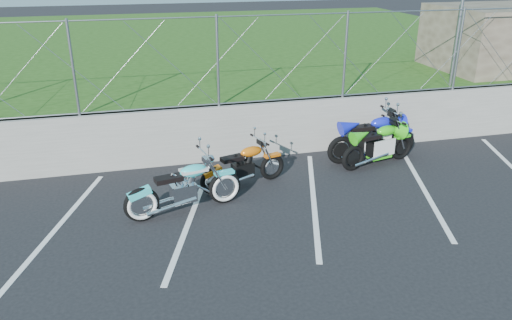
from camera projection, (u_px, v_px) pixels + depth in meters
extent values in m
plane|color=black|center=(200.00, 241.00, 8.39)|extent=(90.00, 90.00, 0.00)
cube|color=slate|center=(176.00, 137.00, 11.28)|extent=(30.00, 0.22, 1.30)
cube|color=#204512|center=(151.00, 56.00, 20.24)|extent=(30.00, 20.00, 1.30)
cylinder|color=gray|center=(169.00, 18.00, 10.29)|extent=(28.00, 0.03, 0.03)
cylinder|color=gray|center=(174.00, 107.00, 11.01)|extent=(28.00, 0.03, 0.03)
cylinder|color=gray|center=(459.00, 27.00, 12.46)|extent=(0.08, 0.08, 3.00)
cube|color=silver|center=(56.00, 229.00, 8.74)|extent=(1.49, 4.31, 0.01)
cube|color=silver|center=(192.00, 213.00, 9.28)|extent=(1.49, 4.31, 0.01)
cube|color=silver|center=(314.00, 199.00, 9.83)|extent=(1.49, 4.31, 0.01)
cube|color=silver|center=(422.00, 186.00, 10.38)|extent=(1.49, 4.31, 0.01)
torus|color=black|center=(142.00, 205.00, 8.90)|extent=(0.66, 0.25, 0.66)
torus|color=black|center=(225.00, 187.00, 9.57)|extent=(0.66, 0.25, 0.66)
cube|color=silver|center=(183.00, 192.00, 9.20)|extent=(0.51, 0.37, 0.34)
ellipsoid|color=#34CDD0|center=(194.00, 171.00, 9.14)|extent=(0.56, 0.35, 0.23)
cube|color=black|center=(169.00, 179.00, 8.97)|extent=(0.54, 0.34, 0.09)
cube|color=#34CDD0|center=(224.00, 173.00, 9.45)|extent=(0.40, 0.23, 0.06)
cylinder|color=silver|center=(204.00, 153.00, 9.11)|extent=(0.18, 0.71, 0.03)
torus|color=black|center=(213.00, 181.00, 9.95)|extent=(0.58, 0.25, 0.57)
torus|color=black|center=(272.00, 167.00, 10.59)|extent=(0.58, 0.25, 0.57)
cube|color=black|center=(243.00, 170.00, 10.23)|extent=(0.48, 0.36, 0.31)
ellipsoid|color=#D8630C|center=(251.00, 151.00, 10.19)|extent=(0.53, 0.35, 0.21)
cube|color=black|center=(232.00, 159.00, 10.01)|extent=(0.50, 0.34, 0.08)
cube|color=#D8630C|center=(272.00, 155.00, 10.49)|extent=(0.37, 0.23, 0.06)
cylinder|color=silver|center=(260.00, 140.00, 10.19)|extent=(0.21, 0.65, 0.03)
torus|color=black|center=(353.00, 158.00, 11.02)|extent=(0.61, 0.25, 0.60)
torus|color=black|center=(401.00, 147.00, 11.64)|extent=(0.61, 0.25, 0.60)
cube|color=black|center=(377.00, 149.00, 11.28)|extent=(0.51, 0.38, 0.34)
ellipsoid|color=#35CC19|center=(387.00, 130.00, 11.23)|extent=(0.57, 0.36, 0.23)
cube|color=black|center=(370.00, 137.00, 11.05)|extent=(0.54, 0.35, 0.09)
cube|color=#35CC19|center=(403.00, 136.00, 11.53)|extent=(0.40, 0.24, 0.06)
cylinder|color=silver|center=(394.00, 120.00, 11.21)|extent=(0.20, 0.70, 0.03)
torus|color=black|center=(341.00, 150.00, 11.38)|extent=(0.67, 0.16, 0.67)
torus|color=black|center=(401.00, 143.00, 11.82)|extent=(0.67, 0.16, 0.67)
cube|color=black|center=(371.00, 142.00, 11.55)|extent=(0.53, 0.34, 0.38)
ellipsoid|color=#151FC9|center=(382.00, 123.00, 11.45)|extent=(0.60, 0.30, 0.26)
cube|color=black|center=(361.00, 128.00, 11.33)|extent=(0.57, 0.30, 0.10)
cube|color=#151FC9|center=(403.00, 130.00, 11.70)|extent=(0.43, 0.19, 0.07)
cylinder|color=silver|center=(391.00, 111.00, 11.40)|extent=(0.08, 0.80, 0.03)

